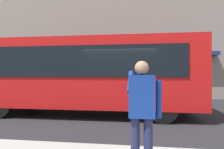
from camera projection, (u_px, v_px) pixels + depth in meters
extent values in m
plane|color=#232326|center=(122.00, 117.00, 7.73)|extent=(60.00, 60.00, 0.00)
cube|color=gray|center=(130.00, 14.00, 14.47)|extent=(28.00, 0.80, 12.00)
cube|color=navy|center=(182.00, 54.00, 13.39)|extent=(4.40, 1.10, 0.24)
cube|color=red|center=(85.00, 73.00, 8.21)|extent=(9.00, 2.50, 2.60)
cube|color=black|center=(75.00, 61.00, 6.96)|extent=(7.60, 0.06, 1.10)
cylinder|color=black|center=(31.00, 98.00, 9.71)|extent=(1.00, 0.28, 1.00)
cylinder|color=black|center=(157.00, 100.00, 8.88)|extent=(1.00, 0.28, 1.00)
cylinder|color=black|center=(163.00, 108.00, 6.70)|extent=(1.00, 0.28, 1.00)
cylinder|color=#1E2347|center=(148.00, 144.00, 3.11)|extent=(0.14, 0.14, 0.82)
cylinder|color=#1E2347|center=(135.00, 143.00, 3.13)|extent=(0.14, 0.14, 0.82)
cube|color=navy|center=(142.00, 96.00, 3.12)|extent=(0.40, 0.24, 0.66)
sphere|color=#A87A5B|center=(142.00, 68.00, 3.12)|extent=(0.22, 0.22, 0.22)
cylinder|color=navy|center=(159.00, 99.00, 3.08)|extent=(0.09, 0.09, 0.58)
cylinder|color=navy|center=(131.00, 82.00, 3.30)|extent=(0.09, 0.48, 0.37)
cube|color=black|center=(136.00, 70.00, 3.43)|extent=(0.07, 0.01, 0.14)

